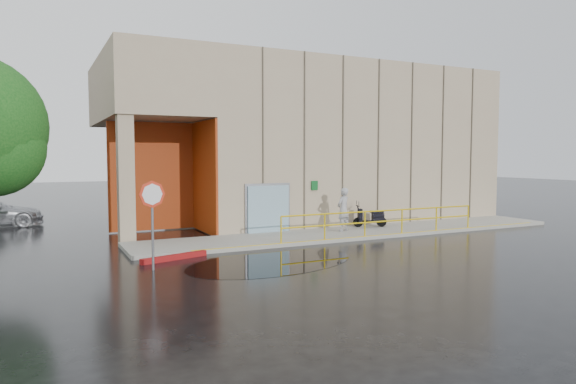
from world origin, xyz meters
The scene contains 9 objects.
ground centered at (0.00, 0.00, 0.00)m, with size 120.00×120.00×0.00m, color black.
sidewalk centered at (4.00, 4.50, 0.07)m, with size 20.00×3.00×0.15m, color gray.
building centered at (5.10, 10.98, 4.21)m, with size 20.00×10.17×8.00m.
guardrail centered at (4.25, 3.15, 0.68)m, with size 9.56×0.06×1.03m.
person centered at (3.25, 4.73, 1.10)m, with size 0.69×0.45×1.89m, color #9C9CA1.
scooter centered at (5.08, 5.28, 0.85)m, with size 1.61×0.96×1.21m.
stop_sign centered at (-5.64, 1.24, 1.95)m, with size 0.80×0.21×2.69m.
red_curb centered at (-4.70, 2.50, 0.09)m, with size 2.40×0.18×0.18m, color maroon.
puddle centered at (-1.97, 0.74, 0.00)m, with size 6.00×3.69×0.01m, color black.
Camera 1 is at (-8.73, -14.12, 3.41)m, focal length 32.00 mm.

